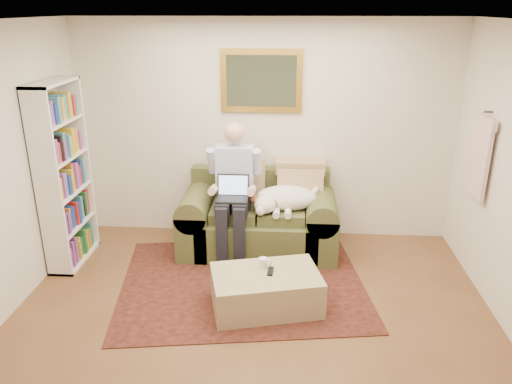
# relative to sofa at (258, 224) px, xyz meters

# --- Properties ---
(room_shell) EXTENTS (4.51, 5.00, 2.61)m
(room_shell) POSITION_rel_sofa_xyz_m (0.03, -1.66, 0.99)
(room_shell) COLOR brown
(room_shell) RESTS_ON ground
(rug) EXTENTS (2.73, 2.32, 0.01)m
(rug) POSITION_rel_sofa_xyz_m (-0.11, -0.80, -0.30)
(rug) COLOR black
(rug) RESTS_ON room_shell
(sofa) EXTENTS (1.79, 0.91, 1.07)m
(sofa) POSITION_rel_sofa_xyz_m (0.00, 0.00, 0.00)
(sofa) COLOR #444625
(sofa) RESTS_ON room_shell
(seated_man) EXTENTS (0.59, 0.84, 1.51)m
(seated_man) POSITION_rel_sofa_xyz_m (-0.27, -0.16, 0.44)
(seated_man) COLOR #8C97D8
(seated_man) RESTS_ON sofa
(laptop) EXTENTS (0.35, 0.28, 0.25)m
(laptop) POSITION_rel_sofa_xyz_m (-0.27, -0.23, 0.48)
(laptop) COLOR black
(laptop) RESTS_ON seated_man
(sleeping_dog) EXTENTS (0.74, 0.46, 0.27)m
(sleeping_dog) POSITION_rel_sofa_xyz_m (0.32, -0.09, 0.38)
(sleeping_dog) COLOR white
(sleeping_dog) RESTS_ON sofa
(ottoman) EXTENTS (1.12, 0.86, 0.36)m
(ottoman) POSITION_rel_sofa_xyz_m (0.15, -1.23, -0.13)
(ottoman) COLOR tan
(ottoman) RESTS_ON room_shell
(coffee_mug) EXTENTS (0.08, 0.08, 0.10)m
(coffee_mug) POSITION_rel_sofa_xyz_m (0.12, -1.12, 0.10)
(coffee_mug) COLOR white
(coffee_mug) RESTS_ON ottoman
(tv_remote) EXTENTS (0.06, 0.15, 0.02)m
(tv_remote) POSITION_rel_sofa_xyz_m (0.19, -1.20, 0.06)
(tv_remote) COLOR black
(tv_remote) RESTS_ON ottoman
(bookshelf) EXTENTS (0.28, 0.80, 2.00)m
(bookshelf) POSITION_rel_sofa_xyz_m (-2.07, -0.41, 0.69)
(bookshelf) COLOR white
(bookshelf) RESTS_ON room_shell
(wall_mirror) EXTENTS (0.94, 0.04, 0.72)m
(wall_mirror) POSITION_rel_sofa_xyz_m (-0.00, 0.46, 1.59)
(wall_mirror) COLOR gold
(wall_mirror) RESTS_ON room_shell
(hanging_shirt) EXTENTS (0.06, 0.52, 0.90)m
(hanging_shirt) POSITION_rel_sofa_xyz_m (2.22, -0.41, 1.04)
(hanging_shirt) COLOR beige
(hanging_shirt) RESTS_ON room_shell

